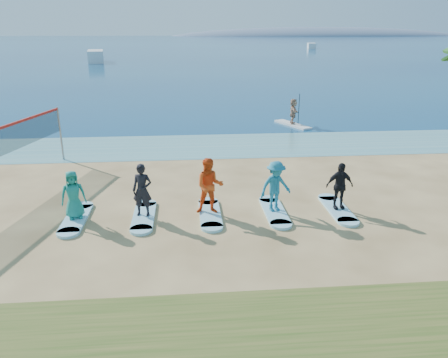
{
  "coord_description": "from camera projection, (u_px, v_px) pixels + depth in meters",
  "views": [
    {
      "loc": [
        0.1,
        -11.86,
        5.97
      ],
      "look_at": [
        1.33,
        2.0,
        1.1
      ],
      "focal_mm": 35.0,
      "sensor_mm": 36.0,
      "label": 1
    }
  ],
  "objects": [
    {
      "name": "ground",
      "position": [
        186.0,
        237.0,
        13.11
      ],
      "size": [
        600.0,
        600.0,
        0.0
      ],
      "primitive_type": "plane",
      "color": "tan",
      "rests_on": "ground"
    },
    {
      "name": "shallow_water",
      "position": [
        185.0,
        146.0,
        22.98
      ],
      "size": [
        600.0,
        600.0,
        0.0
      ],
      "primitive_type": "plane",
      "color": "teal",
      "rests_on": "ground"
    },
    {
      "name": "ocean",
      "position": [
        183.0,
        43.0,
        163.54
      ],
      "size": [
        600.0,
        600.0,
        0.0
      ],
      "primitive_type": "plane",
      "color": "navy",
      "rests_on": "ground"
    },
    {
      "name": "island_ridge",
      "position": [
        320.0,
        36.0,
        303.13
      ],
      "size": [
        220.0,
        56.0,
        18.0
      ],
      "primitive_type": "ellipsoid",
      "color": "slate",
      "rests_on": "ground"
    },
    {
      "name": "paddleboard",
      "position": [
        293.0,
        125.0,
        27.84
      ],
      "size": [
        1.89,
        3.02,
        0.12
      ],
      "primitive_type": "cube",
      "rotation": [
        0.0,
        0.0,
        0.43
      ],
      "color": "silver",
      "rests_on": "ground"
    },
    {
      "name": "paddleboarder",
      "position": [
        293.0,
        111.0,
        27.56
      ],
      "size": [
        0.66,
        1.52,
        1.59
      ],
      "primitive_type": "imported",
      "rotation": [
        0.0,
        0.0,
        1.44
      ],
      "color": "tan",
      "rests_on": "paddleboard"
    },
    {
      "name": "boat_offshore_a",
      "position": [
        96.0,
        62.0,
        77.36
      ],
      "size": [
        4.01,
        8.83,
        2.04
      ],
      "primitive_type": "cube",
      "rotation": [
        0.0,
        0.0,
        0.17
      ],
      "color": "silver",
      "rests_on": "ground"
    },
    {
      "name": "boat_offshore_b",
      "position": [
        311.0,
        49.0,
        125.42
      ],
      "size": [
        3.05,
        5.69,
        1.53
      ],
      "primitive_type": "cube",
      "rotation": [
        0.0,
        0.0,
        -0.18
      ],
      "color": "silver",
      "rests_on": "ground"
    },
    {
      "name": "surfboard_0",
      "position": [
        76.0,
        219.0,
        14.24
      ],
      "size": [
        0.7,
        2.2,
        0.09
      ],
      "primitive_type": "cube",
      "color": "#93D2E4",
      "rests_on": "ground"
    },
    {
      "name": "student_0",
      "position": [
        73.0,
        195.0,
        13.96
      ],
      "size": [
        0.89,
        0.7,
        1.58
      ],
      "primitive_type": "imported",
      "rotation": [
        0.0,
        0.0,
        0.29
      ],
      "color": "#1A8072",
      "rests_on": "surfboard_0"
    },
    {
      "name": "surfboard_1",
      "position": [
        144.0,
        216.0,
        14.42
      ],
      "size": [
        0.7,
        2.2,
        0.09
      ],
      "primitive_type": "cube",
      "color": "#93D2E4",
      "rests_on": "ground"
    },
    {
      "name": "student_1",
      "position": [
        142.0,
        190.0,
        14.12
      ],
      "size": [
        0.7,
        0.53,
        1.75
      ],
      "primitive_type": "imported",
      "rotation": [
        0.0,
        0.0,
        -0.18
      ],
      "color": "black",
      "rests_on": "surfboard_1"
    },
    {
      "name": "surfboard_2",
      "position": [
        210.0,
        214.0,
        14.61
      ],
      "size": [
        0.7,
        2.2,
        0.09
      ],
      "primitive_type": "cube",
      "color": "#93D2E4",
      "rests_on": "ground"
    },
    {
      "name": "student_2",
      "position": [
        210.0,
        186.0,
        14.28
      ],
      "size": [
        0.94,
        0.74,
        1.88
      ],
      "primitive_type": "imported",
      "rotation": [
        0.0,
        0.0,
        -0.03
      ],
      "color": "#DE4917",
      "rests_on": "surfboard_2"
    },
    {
      "name": "surfboard_3",
      "position": [
        274.0,
        211.0,
        14.79
      ],
      "size": [
        0.7,
        2.2,
        0.09
      ],
      "primitive_type": "cube",
      "color": "#93D2E4",
      "rests_on": "ground"
    },
    {
      "name": "student_3",
      "position": [
        276.0,
        186.0,
        14.49
      ],
      "size": [
        1.27,
        0.97,
        1.73
      ],
      "primitive_type": "imported",
      "rotation": [
        0.0,
        0.0,
        0.34
      ],
      "color": "teal",
      "rests_on": "surfboard_3"
    },
    {
      "name": "surfboard_4",
      "position": [
        337.0,
        209.0,
        14.98
      ],
      "size": [
        0.7,
        2.2,
        0.09
      ],
      "primitive_type": "cube",
      "color": "#93D2E4",
      "rests_on": "ground"
    },
    {
      "name": "student_4",
      "position": [
        340.0,
        186.0,
        14.69
      ],
      "size": [
        0.97,
        0.45,
        1.62
      ],
      "primitive_type": "imported",
      "rotation": [
        0.0,
        0.0,
        0.06
      ],
      "color": "black",
      "rests_on": "surfboard_4"
    }
  ]
}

